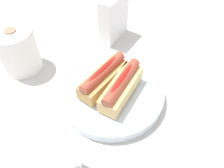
{
  "coord_description": "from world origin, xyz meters",
  "views": [
    {
      "loc": [
        -0.29,
        -0.23,
        0.5
      ],
      "look_at": [
        0.02,
        -0.02,
        0.05
      ],
      "focal_mm": 37.2,
      "sensor_mm": 36.0,
      "label": 1
    }
  ],
  "objects_px": {
    "napkin_box": "(114,18)",
    "hotdog_front": "(121,87)",
    "serving_bowl": "(112,93)",
    "hotdog_back": "(103,77)",
    "water_glass": "(64,167)",
    "paper_towel_roll": "(18,50)"
  },
  "relations": [
    {
      "from": "serving_bowl",
      "to": "hotdog_front",
      "type": "relative_size",
      "value": 1.77
    },
    {
      "from": "hotdog_front",
      "to": "napkin_box",
      "type": "xyz_separation_m",
      "value": [
        0.21,
        0.17,
        0.01
      ]
    },
    {
      "from": "water_glass",
      "to": "napkin_box",
      "type": "distance_m",
      "value": 0.47
    },
    {
      "from": "napkin_box",
      "to": "serving_bowl",
      "type": "bearing_deg",
      "value": -148.3
    },
    {
      "from": "serving_bowl",
      "to": "hotdog_front",
      "type": "xyz_separation_m",
      "value": [
        0.0,
        -0.03,
        0.04
      ]
    },
    {
      "from": "water_glass",
      "to": "paper_towel_roll",
      "type": "xyz_separation_m",
      "value": [
        0.16,
        0.32,
        0.02
      ]
    },
    {
      "from": "serving_bowl",
      "to": "napkin_box",
      "type": "bearing_deg",
      "value": 34.08
    },
    {
      "from": "hotdog_back",
      "to": "water_glass",
      "type": "xyz_separation_m",
      "value": [
        -0.22,
        -0.07,
        -0.02
      ]
    },
    {
      "from": "hotdog_front",
      "to": "water_glass",
      "type": "height_order",
      "value": "hotdog_front"
    },
    {
      "from": "hotdog_front",
      "to": "hotdog_back",
      "type": "bearing_deg",
      "value": 90.55
    },
    {
      "from": "hotdog_front",
      "to": "paper_towel_roll",
      "type": "relative_size",
      "value": 1.15
    },
    {
      "from": "paper_towel_roll",
      "to": "napkin_box",
      "type": "distance_m",
      "value": 0.3
    },
    {
      "from": "serving_bowl",
      "to": "paper_towel_roll",
      "type": "relative_size",
      "value": 2.04
    },
    {
      "from": "napkin_box",
      "to": "hotdog_front",
      "type": "bearing_deg",
      "value": -143.45
    },
    {
      "from": "hotdog_back",
      "to": "paper_towel_roll",
      "type": "height_order",
      "value": "paper_towel_roll"
    },
    {
      "from": "napkin_box",
      "to": "water_glass",
      "type": "bearing_deg",
      "value": -159.51
    },
    {
      "from": "serving_bowl",
      "to": "hotdog_back",
      "type": "xyz_separation_m",
      "value": [
        -0.0,
        0.03,
        0.04
      ]
    },
    {
      "from": "napkin_box",
      "to": "hotdog_back",
      "type": "bearing_deg",
      "value": -153.77
    },
    {
      "from": "hotdog_front",
      "to": "hotdog_back",
      "type": "height_order",
      "value": "same"
    },
    {
      "from": "hotdog_front",
      "to": "hotdog_back",
      "type": "relative_size",
      "value": 1.02
    },
    {
      "from": "serving_bowl",
      "to": "hotdog_back",
      "type": "relative_size",
      "value": 1.8
    },
    {
      "from": "paper_towel_roll",
      "to": "water_glass",
      "type": "bearing_deg",
      "value": -116.96
    }
  ]
}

